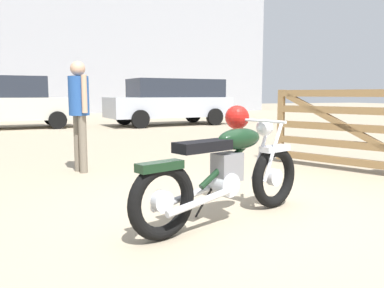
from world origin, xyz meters
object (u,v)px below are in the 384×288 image
timber_gate (369,126)px  bystander (79,105)px  white_estate_far (172,100)px  silver_sedan_mid (15,102)px  vintage_motorcycle (228,168)px

timber_gate → bystander: 4.30m
white_estate_far → silver_sedan_mid: size_ratio=1.21×
white_estate_far → timber_gate: bearing=81.9°
vintage_motorcycle → silver_sedan_mid: bearing=82.1°
bystander → silver_sedan_mid: 8.86m
white_estate_far → vintage_motorcycle: bearing=67.7°
vintage_motorcycle → white_estate_far: (3.30, 11.14, 0.45)m
vintage_motorcycle → bystander: bearing=90.6°
timber_gate → white_estate_far: (0.38, 9.97, 0.24)m
timber_gate → vintage_motorcycle: bearing=87.7°
bystander → silver_sedan_mid: silver_sedan_mid is taller
vintage_motorcycle → bystander: size_ratio=1.21×
vintage_motorcycle → timber_gate: 3.15m
bystander → white_estate_far: (4.31, 8.25, -0.08)m
bystander → white_estate_far: white_estate_far is taller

